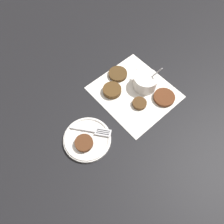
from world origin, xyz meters
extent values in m
plane|color=black|center=(0.00, 0.00, 0.00)|extent=(4.00, 4.00, 0.00)
cube|color=white|center=(0.00, 0.01, 0.00)|extent=(0.34, 0.32, 0.00)
cylinder|color=white|center=(0.00, -0.04, 0.03)|extent=(0.10, 0.10, 0.06)
cylinder|color=#C65123|center=(0.00, -0.04, 0.02)|extent=(0.08, 0.08, 0.03)
cone|color=white|center=(0.05, -0.04, 0.05)|extent=(0.02, 0.02, 0.02)
cylinder|color=silver|center=(-0.01, -0.06, 0.07)|extent=(0.04, 0.05, 0.10)
cylinder|color=#49331A|center=(0.11, 0.02, 0.01)|extent=(0.08, 0.08, 0.01)
cylinder|color=#4C321A|center=(-0.06, 0.04, 0.01)|extent=(0.06, 0.06, 0.01)
cylinder|color=#4F351A|center=(0.06, 0.09, 0.01)|extent=(0.08, 0.08, 0.02)
cylinder|color=#582E19|center=(-0.10, -0.06, 0.01)|extent=(0.09, 0.09, 0.01)
cylinder|color=white|center=(-0.06, 0.29, 0.01)|extent=(0.18, 0.18, 0.01)
torus|color=white|center=(-0.06, 0.29, 0.02)|extent=(0.17, 0.17, 0.01)
cylinder|color=#512D19|center=(-0.07, 0.31, 0.03)|extent=(0.07, 0.07, 0.01)
cube|color=silver|center=(-0.02, 0.29, 0.02)|extent=(0.08, 0.08, 0.00)
cube|color=silver|center=(-0.08, 0.23, 0.02)|extent=(0.06, 0.06, 0.00)
cube|color=black|center=(-0.08, 0.24, 0.02)|extent=(0.04, 0.03, 0.00)
cube|color=black|center=(-0.08, 0.23, 0.02)|extent=(0.04, 0.03, 0.00)
cube|color=black|center=(-0.07, 0.23, 0.02)|extent=(0.04, 0.03, 0.00)
camera|label=1|loc=(-0.36, 0.40, 0.77)|focal=35.00mm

